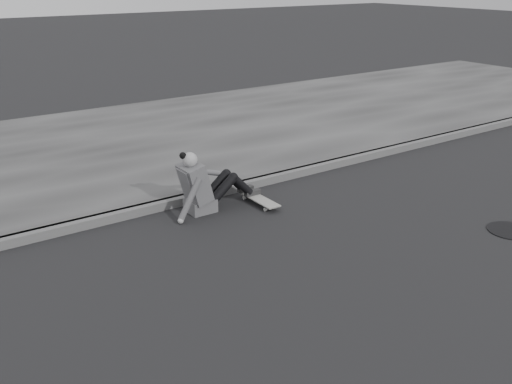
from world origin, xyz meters
The scene contains 6 objects.
ground centered at (0.00, 0.00, 0.00)m, with size 80.00×80.00×0.00m, color black.
curb centered at (0.00, 2.58, 0.06)m, with size 24.00×0.16×0.12m, color #515151.
sidewalk centered at (0.00, 5.60, 0.06)m, with size 24.00×6.00×0.12m, color #393939.
manhole centered at (0.82, -0.58, 0.01)m, with size 0.56×0.56×0.01m, color black.
skateboard centered at (-1.29, 1.96, 0.07)m, with size 0.20×0.78×0.09m.
seated_woman centered at (-2.02, 2.21, 0.36)m, with size 1.38×0.46×0.88m.
Camera 1 is at (-5.54, -4.12, 3.06)m, focal length 40.00 mm.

